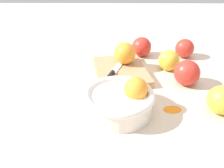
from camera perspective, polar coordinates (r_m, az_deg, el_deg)
The scene contains 11 objects.
ground_plane at distance 0.79m, azimuth 8.42°, elevation -0.34°, with size 2.40×2.40×0.00m, color beige.
bowl at distance 0.64m, azimuth 1.93°, elevation -3.81°, with size 0.19×0.19×0.10m.
cutting_board at distance 0.84m, azimuth 2.05°, elevation 3.02°, with size 0.22×0.17×0.02m, color tan.
orange_on_board at distance 0.86m, azimuth 3.07°, elevation 7.29°, with size 0.08×0.08×0.08m, color orange.
knife at distance 0.81m, azimuth 0.49°, elevation 3.13°, with size 0.15×0.07×0.01m.
apple_front_right at distance 0.88m, azimuth 13.34°, elevation 5.47°, with size 0.07×0.07×0.07m, color gold.
apple_front_left at distance 0.70m, azimuth 24.60°, elevation -3.47°, with size 0.08×0.08×0.08m, color gold.
apple_front_center at distance 0.80m, azimuth 17.33°, elevation 2.53°, with size 0.08×0.08×0.08m, color red.
apple_front_right_2 at distance 1.01m, azimuth 16.82°, elevation 8.09°, with size 0.07×0.07×0.07m, color red.
apple_mid_right at distance 0.98m, azimuth 7.04°, elevation 8.71°, with size 0.08×0.08×0.08m, color red.
citrus_peel at distance 0.69m, azimuth 14.13°, elevation -5.64°, with size 0.05×0.04×0.01m, color orange.
Camera 1 is at (-0.67, 0.11, 0.40)m, focal length 38.60 mm.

